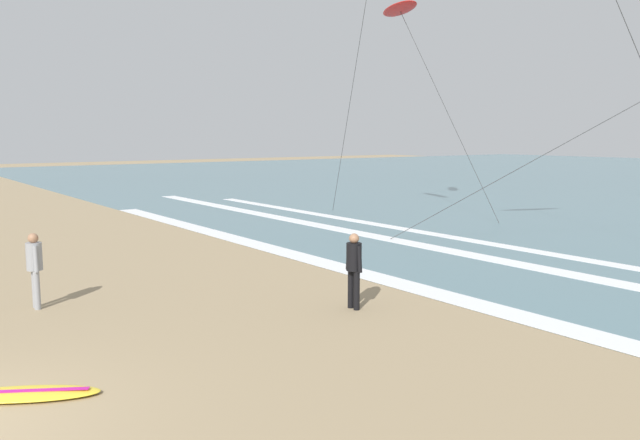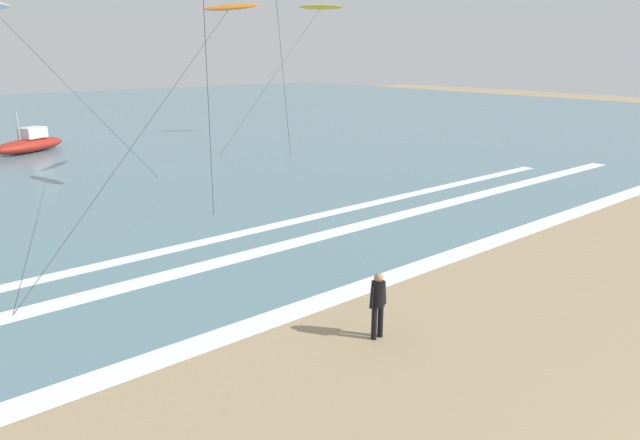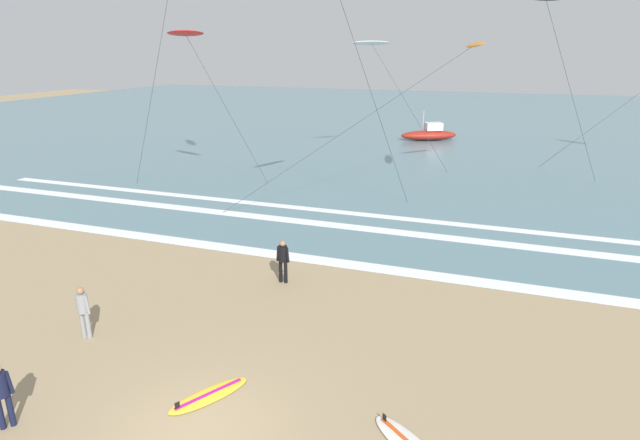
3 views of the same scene
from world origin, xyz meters
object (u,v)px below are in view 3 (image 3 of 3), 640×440
at_px(surfer_left_near, 283,258).
at_px(kite_orange_mid_center, 473,46).
at_px(offshore_boat, 429,134).
at_px(surfer_mid_group, 1,390).
at_px(surfboard_foreground_flat, 209,395).
at_px(kite_red_distant_high, 185,34).
at_px(kite_white_far_left, 371,44).
at_px(surfer_background_far, 83,308).

distance_m(surfer_left_near, kite_orange_mid_center, 16.64).
relative_size(kite_orange_mid_center, offshore_boat, 2.24).
distance_m(surfer_mid_group, offshore_boat, 41.84).
xyz_separation_m(surfer_left_near, offshore_boat, (0.55, 32.70, -0.40)).
distance_m(surfboard_foreground_flat, kite_red_distant_high, 22.37).
distance_m(surfer_mid_group, kite_white_far_left, 32.33).
height_order(surfer_background_far, kite_orange_mid_center, kite_orange_mid_center).
distance_m(surfer_left_near, surfboard_foreground_flat, 6.72).
bearing_deg(surfer_background_far, kite_white_far_left, 87.27).
relative_size(surfer_mid_group, offshore_boat, 0.30).
xyz_separation_m(kite_red_distant_high, offshore_boat, (10.86, 22.01, -8.25)).
relative_size(surfer_background_far, surfboard_foreground_flat, 0.75).
xyz_separation_m(surfboard_foreground_flat, kite_red_distant_high, (-11.18, 17.29, 8.76)).
bearing_deg(surfboard_foreground_flat, surfer_left_near, 97.52).
relative_size(kite_orange_mid_center, kite_red_distant_high, 1.34).
height_order(surfer_mid_group, kite_white_far_left, kite_white_far_left).
distance_m(surfer_left_near, kite_red_distant_high, 16.80).
relative_size(surfer_mid_group, kite_red_distant_high, 0.18).
bearing_deg(surfer_left_near, kite_orange_mid_center, 70.57).
bearing_deg(kite_orange_mid_center, surfer_background_far, -114.55).
bearing_deg(kite_orange_mid_center, surfer_left_near, -109.43).
height_order(surfboard_foreground_flat, kite_orange_mid_center, kite_orange_mid_center).
bearing_deg(surfboard_foreground_flat, kite_white_far_left, 96.80).
relative_size(surfer_left_near, surfer_mid_group, 1.00).
distance_m(surfboard_foreground_flat, kite_orange_mid_center, 22.65).
relative_size(surfer_left_near, kite_orange_mid_center, 0.13).
xyz_separation_m(surfer_mid_group, surfboard_foreground_flat, (3.68, 2.40, -0.91)).
bearing_deg(kite_white_far_left, kite_orange_mid_center, -47.66).
xyz_separation_m(kite_orange_mid_center, kite_white_far_left, (-7.59, 8.33, 0.20)).
bearing_deg(offshore_boat, surfer_background_far, -96.71).
bearing_deg(kite_orange_mid_center, kite_red_distant_high, -167.29).
xyz_separation_m(surfer_left_near, kite_red_distant_high, (-10.31, 10.69, 7.84)).
height_order(surfer_mid_group, kite_red_distant_high, kite_red_distant_high).
relative_size(surfer_left_near, surfboard_foreground_flat, 0.75).
bearing_deg(kite_orange_mid_center, surfer_mid_group, -108.62).
bearing_deg(surfer_background_far, surfer_left_near, 53.83).
relative_size(kite_red_distant_high, offshore_boat, 1.67).
xyz_separation_m(kite_white_far_left, offshore_boat, (3.15, 10.23, -7.82)).
xyz_separation_m(surfer_background_far, kite_orange_mid_center, (8.92, 19.52, 7.21)).
bearing_deg(surfer_mid_group, surfboard_foreground_flat, 33.09).
xyz_separation_m(surfer_left_near, surfer_mid_group, (-2.81, -8.99, 0.00)).
bearing_deg(offshore_boat, surfer_mid_group, -94.61).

